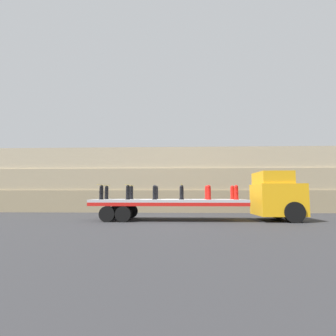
% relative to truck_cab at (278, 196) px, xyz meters
% --- Properties ---
extents(ground_plane, '(120.00, 120.00, 0.00)m').
position_rel_truck_cab_xyz_m(ground_plane, '(-6.56, 0.00, -1.47)').
color(ground_plane, '#2D2D30').
extents(rock_cliff, '(60.00, 3.30, 5.62)m').
position_rel_truck_cab_xyz_m(rock_cliff, '(-6.56, 7.72, 1.33)').
color(rock_cliff, gray).
rests_on(rock_cliff, ground_plane).
extents(truck_cab, '(2.54, 2.75, 2.88)m').
position_rel_truck_cab_xyz_m(truck_cab, '(0.00, 0.00, 0.00)').
color(truck_cab, orange).
rests_on(truck_cab, ground_plane).
extents(flatbed_trailer, '(9.14, 2.64, 1.25)m').
position_rel_truck_cab_xyz_m(flatbed_trailer, '(-7.14, 0.00, -0.46)').
color(flatbed_trailer, '#B2B2B7').
rests_on(flatbed_trailer, ground_plane).
extents(fire_hydrant_black_near_0, '(0.29, 0.53, 0.85)m').
position_rel_truck_cab_xyz_m(fire_hydrant_black_near_0, '(-10.53, -0.56, 0.19)').
color(fire_hydrant_black_near_0, black).
rests_on(fire_hydrant_black_near_0, flatbed_trailer).
extents(fire_hydrant_black_far_0, '(0.29, 0.53, 0.85)m').
position_rel_truck_cab_xyz_m(fire_hydrant_black_far_0, '(-10.53, 0.56, 0.19)').
color(fire_hydrant_black_far_0, black).
rests_on(fire_hydrant_black_far_0, flatbed_trailer).
extents(fire_hydrant_black_near_1, '(0.29, 0.53, 0.85)m').
position_rel_truck_cab_xyz_m(fire_hydrant_black_near_1, '(-8.94, -0.56, 0.19)').
color(fire_hydrant_black_near_1, black).
rests_on(fire_hydrant_black_near_1, flatbed_trailer).
extents(fire_hydrant_black_far_1, '(0.29, 0.53, 0.85)m').
position_rel_truck_cab_xyz_m(fire_hydrant_black_far_1, '(-8.94, 0.56, 0.19)').
color(fire_hydrant_black_far_1, black).
rests_on(fire_hydrant_black_far_1, flatbed_trailer).
extents(fire_hydrant_black_near_2, '(0.29, 0.53, 0.85)m').
position_rel_truck_cab_xyz_m(fire_hydrant_black_near_2, '(-7.36, -0.56, 0.19)').
color(fire_hydrant_black_near_2, black).
rests_on(fire_hydrant_black_near_2, flatbed_trailer).
extents(fire_hydrant_black_far_2, '(0.29, 0.53, 0.85)m').
position_rel_truck_cab_xyz_m(fire_hydrant_black_far_2, '(-7.36, 0.56, 0.19)').
color(fire_hydrant_black_far_2, black).
rests_on(fire_hydrant_black_far_2, flatbed_trailer).
extents(fire_hydrant_black_near_3, '(0.29, 0.53, 0.85)m').
position_rel_truck_cab_xyz_m(fire_hydrant_black_near_3, '(-5.77, -0.56, 0.19)').
color(fire_hydrant_black_near_3, black).
rests_on(fire_hydrant_black_near_3, flatbed_trailer).
extents(fire_hydrant_black_far_3, '(0.29, 0.53, 0.85)m').
position_rel_truck_cab_xyz_m(fire_hydrant_black_far_3, '(-5.77, 0.56, 0.19)').
color(fire_hydrant_black_far_3, black).
rests_on(fire_hydrant_black_far_3, flatbed_trailer).
extents(fire_hydrant_red_near_4, '(0.29, 0.53, 0.85)m').
position_rel_truck_cab_xyz_m(fire_hydrant_red_near_4, '(-4.18, -0.56, 0.19)').
color(fire_hydrant_red_near_4, red).
rests_on(fire_hydrant_red_near_4, flatbed_trailer).
extents(fire_hydrant_red_far_4, '(0.29, 0.53, 0.85)m').
position_rel_truck_cab_xyz_m(fire_hydrant_red_far_4, '(-4.18, 0.56, 0.19)').
color(fire_hydrant_red_far_4, red).
rests_on(fire_hydrant_red_far_4, flatbed_trailer).
extents(fire_hydrant_red_near_5, '(0.29, 0.53, 0.85)m').
position_rel_truck_cab_xyz_m(fire_hydrant_red_near_5, '(-2.59, -0.56, 0.19)').
color(fire_hydrant_red_near_5, red).
rests_on(fire_hydrant_red_near_5, flatbed_trailer).
extents(fire_hydrant_red_far_5, '(0.29, 0.53, 0.85)m').
position_rel_truck_cab_xyz_m(fire_hydrant_red_far_5, '(-2.59, 0.56, 0.19)').
color(fire_hydrant_red_far_5, red).
rests_on(fire_hydrant_red_far_5, flatbed_trailer).
extents(cargo_strap_rear, '(0.05, 2.74, 0.01)m').
position_rel_truck_cab_xyz_m(cargo_strap_rear, '(-10.53, 0.00, 0.63)').
color(cargo_strap_rear, yellow).
rests_on(cargo_strap_rear, fire_hydrant_black_near_0).
extents(cargo_strap_middle, '(0.05, 2.74, 0.01)m').
position_rel_truck_cab_xyz_m(cargo_strap_middle, '(-8.94, 0.00, 0.63)').
color(cargo_strap_middle, yellow).
rests_on(cargo_strap_middle, fire_hydrant_black_near_1).
extents(cargo_strap_front, '(0.05, 2.74, 0.01)m').
position_rel_truck_cab_xyz_m(cargo_strap_front, '(-5.77, 0.00, 0.63)').
color(cargo_strap_front, yellow).
rests_on(cargo_strap_front, fire_hydrant_black_near_3).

